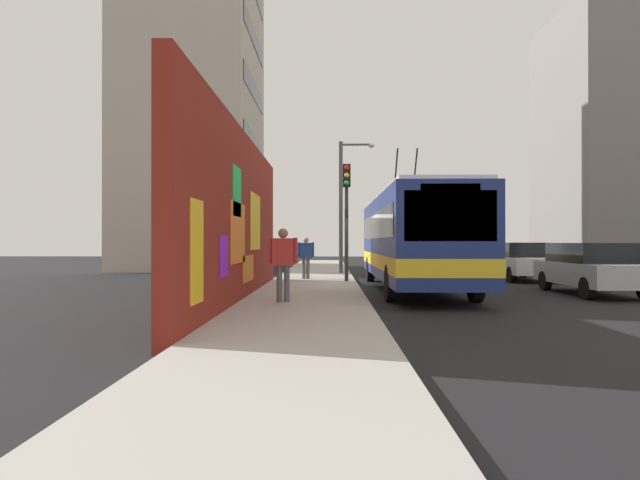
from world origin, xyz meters
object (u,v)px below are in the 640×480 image
(pedestrian_midblock, at_px, (306,254))
(pedestrian_near_wall, at_px, (283,258))
(parked_car_white, at_px, (518,260))
(traffic_light, at_px, (347,203))
(parked_car_black, at_px, (480,256))
(street_lamp, at_px, (345,197))
(parked_car_silver, at_px, (590,267))
(city_bus, at_px, (412,237))

(pedestrian_midblock, relative_size, pedestrian_near_wall, 0.92)
(parked_car_white, xyz_separation_m, traffic_light, (-3.04, 7.35, 2.23))
(parked_car_white, bearing_deg, pedestrian_near_wall, 137.24)
(parked_car_black, bearing_deg, pedestrian_midblock, 129.11)
(parked_car_black, distance_m, street_lamp, 8.43)
(parked_car_white, xyz_separation_m, street_lamp, (2.45, 7.26, 2.90))
(parked_car_silver, xyz_separation_m, pedestrian_midblock, (4.68, 8.93, 0.28))
(traffic_light, bearing_deg, city_bus, -129.11)
(parked_car_silver, bearing_deg, city_bus, 73.37)
(pedestrian_midblock, distance_m, street_lamp, 5.16)
(parked_car_silver, height_order, traffic_light, traffic_light)
(parked_car_silver, distance_m, parked_car_black, 11.95)
(city_bus, relative_size, pedestrian_near_wall, 6.44)
(city_bus, relative_size, traffic_light, 2.65)
(city_bus, distance_m, parked_car_silver, 5.51)
(traffic_light, bearing_deg, pedestrian_near_wall, 165.52)
(pedestrian_near_wall, bearing_deg, traffic_light, -14.48)
(parked_car_black, height_order, pedestrian_midblock, pedestrian_midblock)
(parked_car_silver, height_order, pedestrian_near_wall, pedestrian_near_wall)
(parked_car_silver, xyz_separation_m, traffic_light, (3.30, 7.35, 2.23))
(pedestrian_midblock, distance_m, pedestrian_near_wall, 8.19)
(city_bus, height_order, parked_car_white, city_bus)
(city_bus, distance_m, parked_car_black, 11.66)
(parked_car_silver, relative_size, traffic_light, 1.02)
(street_lamp, bearing_deg, city_bus, -164.14)
(parked_car_black, xyz_separation_m, traffic_light, (-8.64, 7.35, 2.23))
(city_bus, xyz_separation_m, street_lamp, (7.24, 2.06, 1.96))
(parked_car_black, bearing_deg, city_bus, 153.42)
(street_lamp, bearing_deg, parked_car_silver, -140.47)
(parked_car_black, height_order, street_lamp, street_lamp)
(traffic_light, relative_size, street_lamp, 0.70)
(parked_car_white, bearing_deg, traffic_light, 112.48)
(parked_car_silver, distance_m, pedestrian_near_wall, 9.77)
(parked_car_white, relative_size, pedestrian_near_wall, 2.70)
(traffic_light, height_order, street_lamp, street_lamp)
(parked_car_white, height_order, parked_car_black, same)
(street_lamp, bearing_deg, traffic_light, 179.03)
(pedestrian_midblock, height_order, pedestrian_near_wall, pedestrian_near_wall)
(city_bus, distance_m, parked_car_white, 7.13)
(pedestrian_midblock, bearing_deg, traffic_light, -131.12)
(parked_car_black, bearing_deg, parked_car_silver, 180.00)
(pedestrian_near_wall, distance_m, traffic_light, 7.27)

